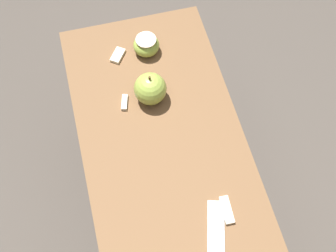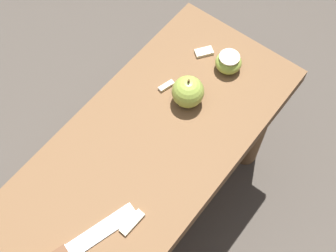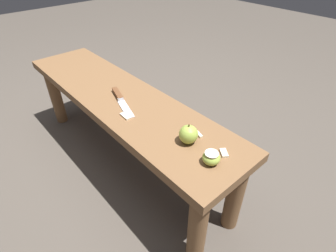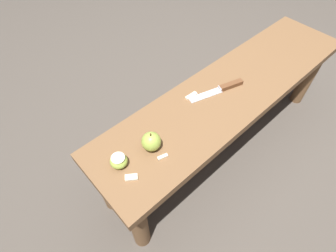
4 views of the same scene
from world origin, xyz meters
name	(u,v)px [view 2 (image 2 of 4)]	position (x,y,z in m)	size (l,w,h in m)	color
apple_whole	(189,91)	(0.45, 0.00, 0.46)	(0.07, 0.07, 0.08)	#9EB747
apple_cut	(230,61)	(0.58, -0.02, 0.45)	(0.06, 0.06, 0.04)	#9EB747
apple_slice_near_knife	(167,85)	(0.45, 0.06, 0.43)	(0.04, 0.02, 0.01)	beige
apple_slice_center	(133,221)	(0.17, -0.08, 0.43)	(0.06, 0.02, 0.01)	beige
apple_slice_near_bowl	(205,51)	(0.58, 0.05, 0.43)	(0.05, 0.04, 0.01)	beige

